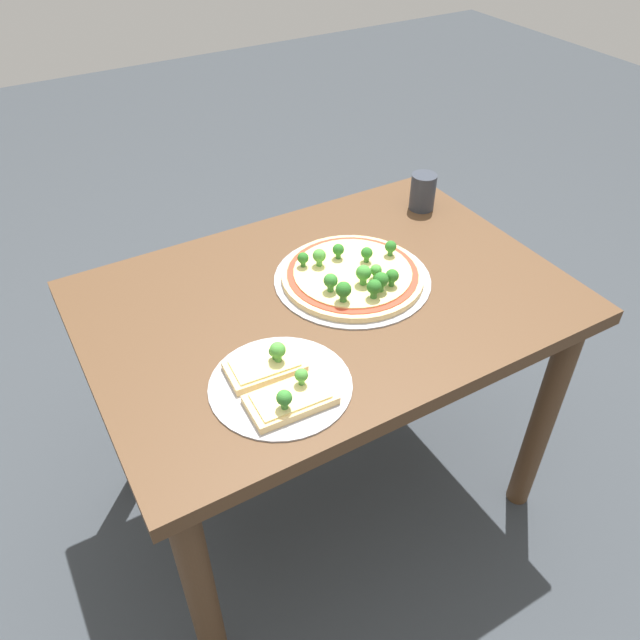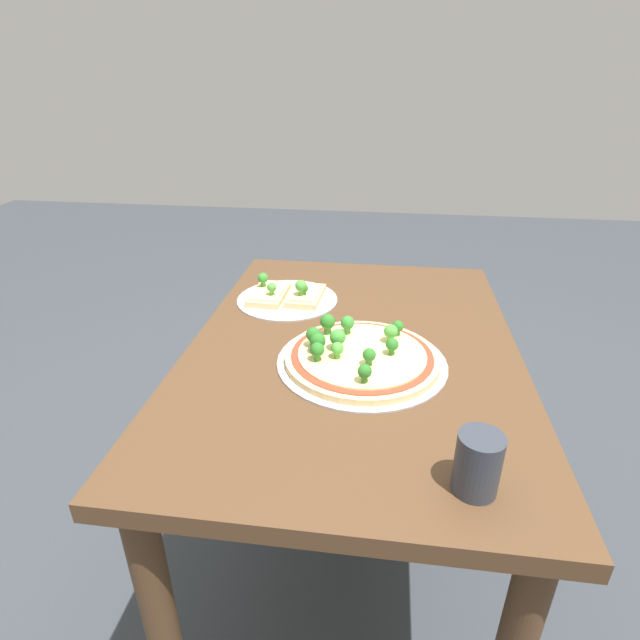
% 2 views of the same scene
% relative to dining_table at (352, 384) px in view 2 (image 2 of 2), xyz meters
% --- Properties ---
extents(ground_plane, '(8.00, 8.00, 0.00)m').
position_rel_dining_table_xyz_m(ground_plane, '(0.00, 0.00, -0.59)').
color(ground_plane, '#33383D').
extents(dining_table, '(1.05, 0.73, 0.70)m').
position_rel_dining_table_xyz_m(dining_table, '(0.00, 0.00, 0.00)').
color(dining_table, '#4C331E').
rests_on(dining_table, ground_plane).
extents(pizza_tray_whole, '(0.36, 0.36, 0.07)m').
position_rel_dining_table_xyz_m(pizza_tray_whole, '(0.08, 0.02, 0.13)').
color(pizza_tray_whole, '#A3A3A8').
rests_on(pizza_tray_whole, dining_table).
extents(pizza_tray_slice, '(0.27, 0.27, 0.07)m').
position_rel_dining_table_xyz_m(pizza_tray_slice, '(-0.22, -0.20, 0.12)').
color(pizza_tray_slice, '#A3A3A8').
rests_on(pizza_tray_slice, dining_table).
extents(drinking_cup, '(0.07, 0.07, 0.10)m').
position_rel_dining_table_xyz_m(drinking_cup, '(0.41, 0.21, 0.16)').
color(drinking_cup, '#2D333D').
rests_on(drinking_cup, dining_table).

